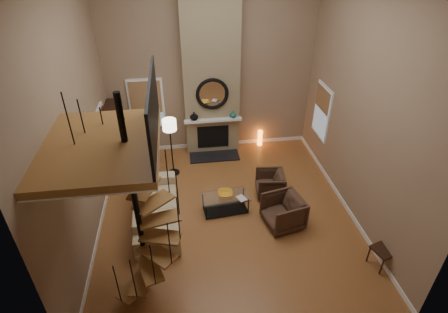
{
  "coord_description": "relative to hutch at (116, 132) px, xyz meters",
  "views": [
    {
      "loc": [
        -0.95,
        -6.55,
        5.92
      ],
      "look_at": [
        0.0,
        0.4,
        1.4
      ],
      "focal_mm": 28.54,
      "sensor_mm": 36.0,
      "label": 1
    }
  ],
  "objects": [
    {
      "name": "ground",
      "position": [
        2.82,
        -2.8,
        -0.95
      ],
      "size": [
        6.0,
        6.5,
        0.01
      ],
      "primitive_type": "cube",
      "color": "#B07038",
      "rests_on": "ground"
    },
    {
      "name": "back_wall",
      "position": [
        2.82,
        0.45,
        1.8
      ],
      "size": [
        6.0,
        0.02,
        5.5
      ],
      "primitive_type": "cube",
      "color": "#93795E",
      "rests_on": "ground"
    },
    {
      "name": "front_wall",
      "position": [
        2.82,
        -6.05,
        1.8
      ],
      "size": [
        6.0,
        0.02,
        5.5
      ],
      "primitive_type": "cube",
      "color": "#93795E",
      "rests_on": "ground"
    },
    {
      "name": "left_wall",
      "position": [
        -0.18,
        -2.8,
        1.8
      ],
      "size": [
        0.02,
        6.5,
        5.5
      ],
      "primitive_type": "cube",
      "color": "#93795E",
      "rests_on": "ground"
    },
    {
      "name": "right_wall",
      "position": [
        5.82,
        -2.8,
        1.8
      ],
      "size": [
        0.02,
        6.5,
        5.5
      ],
      "primitive_type": "cube",
      "color": "#93795E",
      "rests_on": "ground"
    },
    {
      "name": "baseboard_back",
      "position": [
        2.82,
        0.44,
        -0.89
      ],
      "size": [
        6.0,
        0.02,
        0.12
      ],
      "primitive_type": "cube",
      "color": "white",
      "rests_on": "ground"
    },
    {
      "name": "baseboard_left",
      "position": [
        -0.17,
        -2.8,
        -0.89
      ],
      "size": [
        0.02,
        6.5,
        0.12
      ],
      "primitive_type": "cube",
      "color": "white",
      "rests_on": "ground"
    },
    {
      "name": "baseboard_right",
      "position": [
        5.81,
        -2.8,
        -0.89
      ],
      "size": [
        0.02,
        6.5,
        0.12
      ],
      "primitive_type": "cube",
      "color": "white",
      "rests_on": "ground"
    },
    {
      "name": "chimney_breast",
      "position": [
        2.82,
        0.26,
        1.8
      ],
      "size": [
        1.6,
        0.38,
        5.5
      ],
      "primitive_type": "cube",
      "color": "#897959",
      "rests_on": "ground"
    },
    {
      "name": "hearth",
      "position": [
        2.82,
        -0.23,
        -0.93
      ],
      "size": [
        1.5,
        0.6,
        0.04
      ],
      "primitive_type": "cube",
      "color": "black",
      "rests_on": "ground"
    },
    {
      "name": "firebox",
      "position": [
        2.82,
        0.06,
        -0.4
      ],
      "size": [
        0.95,
        0.02,
        0.72
      ],
      "primitive_type": "cube",
      "color": "black",
      "rests_on": "chimney_breast"
    },
    {
      "name": "mantel",
      "position": [
        2.82,
        -0.02,
        0.2
      ],
      "size": [
        1.7,
        0.18,
        0.06
      ],
      "primitive_type": "cube",
      "color": "white",
      "rests_on": "chimney_breast"
    },
    {
      "name": "mirror_frame",
      "position": [
        2.82,
        0.04,
        1.0
      ],
      "size": [
        0.94,
        0.1,
        0.94
      ],
      "primitive_type": "torus",
      "rotation": [
        1.57,
        0.0,
        0.0
      ],
      "color": "black",
      "rests_on": "chimney_breast"
    },
    {
      "name": "mirror_disc",
      "position": [
        2.82,
        0.05,
        1.0
      ],
      "size": [
        0.8,
        0.01,
        0.8
      ],
      "primitive_type": "cylinder",
      "rotation": [
        1.57,
        0.0,
        0.0
      ],
      "color": "white",
      "rests_on": "chimney_breast"
    },
    {
      "name": "vase_left",
      "position": [
        2.27,
        0.02,
        0.35
      ],
      "size": [
        0.24,
        0.24,
        0.25
      ],
      "primitive_type": "imported",
      "color": "black",
      "rests_on": "mantel"
    },
    {
      "name": "vase_right",
      "position": [
        3.42,
        0.02,
        0.33
      ],
      "size": [
        0.2,
        0.2,
        0.21
      ],
      "primitive_type": "imported",
      "color": "#195952",
      "rests_on": "mantel"
    },
    {
      "name": "window_back",
      "position": [
        0.92,
        0.43,
        0.67
      ],
      "size": [
        1.02,
        0.06,
        1.52
      ],
      "color": "white",
      "rests_on": "back_wall"
    },
    {
      "name": "window_right",
      "position": [
        5.79,
        -0.8,
        0.68
      ],
      "size": [
        0.06,
        1.02,
        1.52
      ],
      "color": "white",
      "rests_on": "right_wall"
    },
    {
      "name": "entry_door",
      "position": [
        -0.14,
        -1.0,
        0.1
      ],
      "size": [
        0.1,
        1.05,
        2.16
      ],
      "color": "white",
      "rests_on": "ground"
    },
    {
      "name": "loft",
      "position": [
        0.77,
        -4.6,
        2.29
      ],
      "size": [
        1.7,
        2.2,
        1.09
      ],
      "color": "olive",
      "rests_on": "left_wall"
    },
    {
      "name": "spiral_stair",
      "position": [
        1.04,
        -4.59,
        0.83
      ],
      "size": [
        1.47,
        1.47,
        4.06
      ],
      "color": "black",
      "rests_on": "ground"
    },
    {
      "name": "hutch",
      "position": [
        0.0,
        0.0,
        0.0
      ],
      "size": [
        0.37,
        0.79,
        1.77
      ],
      "primitive_type": "cube",
      "color": "black",
      "rests_on": "ground"
    },
    {
      "name": "sofa",
      "position": [
        1.15,
        -2.82,
        -0.55
      ],
      "size": [
        1.04,
        2.53,
        0.73
      ],
      "primitive_type": "imported",
      "rotation": [
        0.0,
        0.0,
        1.6
      ],
      "color": "#C4B088",
      "rests_on": "ground"
    },
    {
      "name": "armchair_near",
      "position": [
        4.11,
        -2.24,
        -0.6
      ],
      "size": [
        0.79,
        0.77,
        0.65
      ],
      "primitive_type": "imported",
      "rotation": [
        0.0,
        0.0,
        -1.68
      ],
      "color": "#452D20",
      "rests_on": "ground"
    },
    {
      "name": "armchair_far",
      "position": [
        4.16,
        -3.31,
        -0.6
      ],
      "size": [
        1.02,
        1.0,
        0.78
      ],
      "primitive_type": "imported",
      "rotation": [
        0.0,
        0.0,
        -1.35
      ],
      "color": "#452D20",
      "rests_on": "ground"
    },
    {
      "name": "coffee_table",
      "position": [
        2.81,
        -2.71,
        -0.67
      ],
      "size": [
        1.21,
        0.68,
        0.44
      ],
      "color": "silver",
      "rests_on": "ground"
    },
    {
      "name": "bowl",
      "position": [
        2.81,
        -2.66,
        -0.45
      ],
      "size": [
        0.36,
        0.36,
        0.09
      ],
      "primitive_type": "imported",
      "color": "gold",
      "rests_on": "coffee_table"
    },
    {
      "name": "book",
      "position": [
        3.16,
        -2.86,
        -0.49
      ],
      "size": [
        0.27,
        0.3,
        0.02
      ],
      "primitive_type": "imported",
      "rotation": [
        0.0,
        0.0,
        0.43
      ],
      "color": "gray",
      "rests_on": "coffee_table"
    },
    {
      "name": "floor_lamp",
      "position": [
        1.57,
        -0.91,
        0.46
      ],
      "size": [
        0.37,
        0.37,
        1.7
      ],
      "color": "black",
      "rests_on": "ground"
    },
    {
      "name": "accent_lamp",
      "position": [
        4.35,
        0.3,
        -0.7
      ],
      "size": [
        0.15,
        0.15,
        0.53
      ],
      "primitive_type": "cylinder",
      "color": "orange",
      "rests_on": "ground"
    },
    {
      "name": "side_chair",
      "position": [
        5.84,
        -4.79,
        -0.42
      ],
      "size": [
        0.53,
        0.52,
        0.93
      ],
      "color": "black",
      "rests_on": "ground"
    }
  ]
}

